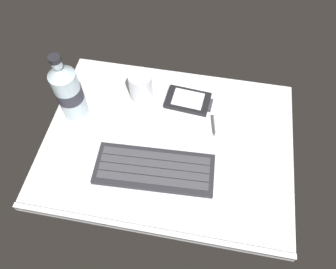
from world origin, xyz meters
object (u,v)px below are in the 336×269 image
object	(u,v)px
handheld_device	(188,101)
charger_block	(227,125)
keyboard	(154,169)
juice_cup	(141,87)
water_bottle	(68,91)

from	to	relation	value
handheld_device	charger_block	world-z (taller)	charger_block
keyboard	juice_cup	size ratio (longest dim) A/B	3.48
water_bottle	charger_block	bearing A→B (deg)	3.13
water_bottle	keyboard	bearing A→B (deg)	-28.68
juice_cup	charger_block	size ratio (longest dim) A/B	1.21
handheld_device	charger_block	xyz separation A→B (cm)	(11.33, -6.66, 0.47)
handheld_device	water_bottle	distance (cm)	32.03
handheld_device	juice_cup	bearing A→B (deg)	-179.10
keyboard	water_bottle	xyz separation A→B (cm)	(-24.50, 13.40, 8.20)
water_bottle	charger_block	distance (cm)	41.76
keyboard	juice_cup	world-z (taller)	juice_cup
keyboard	water_bottle	distance (cm)	29.11
handheld_device	water_bottle	size ratio (longest dim) A/B	0.64
juice_cup	water_bottle	xyz separation A→B (cm)	(-16.39, -8.68, 5.10)
juice_cup	charger_block	xyz separation A→B (cm)	(24.58, -6.45, -2.71)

